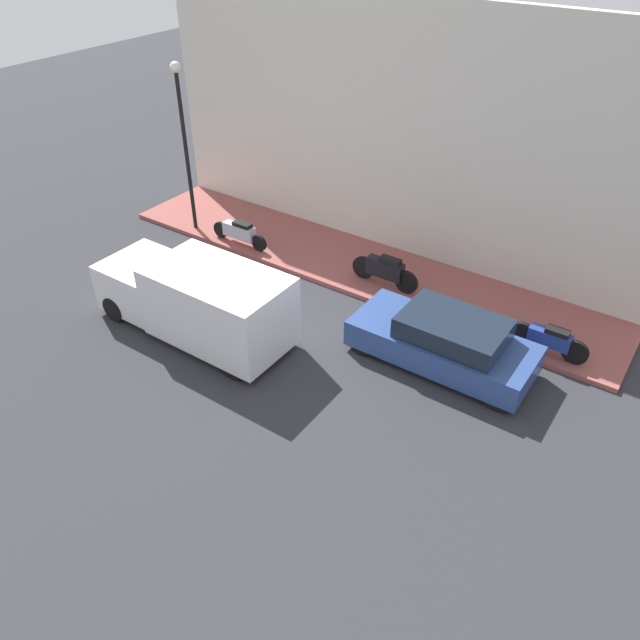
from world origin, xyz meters
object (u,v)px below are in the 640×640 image
object	(u,v)px
delivery_van	(195,298)
parked_car	(445,341)
motorcycle_black	(385,270)
streetlamp	(183,129)
motorcycle_blue	(550,339)
scooter_silver	(240,232)

from	to	relation	value
delivery_van	parked_car	bearing A→B (deg)	-67.21
motorcycle_black	streetlamp	world-z (taller)	streetlamp
motorcycle_black	parked_car	bearing A→B (deg)	-126.50
motorcycle_black	motorcycle_blue	bearing A→B (deg)	-95.56
parked_car	motorcycle_black	bearing A→B (deg)	53.50
delivery_van	scooter_silver	distance (m)	4.43
motorcycle_black	streetlamp	distance (m)	7.33
delivery_van	streetlamp	distance (m)	6.05
streetlamp	parked_car	bearing A→B (deg)	-99.59
motorcycle_black	delivery_van	bearing A→B (deg)	146.90
motorcycle_black	streetlamp	xyz separation A→B (m)	(-0.42, 6.79, 2.72)
parked_car	motorcycle_blue	world-z (taller)	parked_car
delivery_van	motorcycle_black	xyz separation A→B (m)	(4.39, -2.86, -0.38)
delivery_van	scooter_silver	xyz separation A→B (m)	(3.93, 2.00, -0.45)
motorcycle_blue	streetlamp	size ratio (longest dim) A/B	0.36
delivery_van	scooter_silver	size ratio (longest dim) A/B	2.53
parked_car	delivery_van	bearing A→B (deg)	112.79
motorcycle_blue	motorcycle_black	world-z (taller)	motorcycle_black
motorcycle_blue	motorcycle_black	bearing A→B (deg)	84.44
scooter_silver	motorcycle_black	world-z (taller)	motorcycle_black
motorcycle_blue	scooter_silver	xyz separation A→B (m)	(0.00, 9.58, -0.01)
delivery_van	motorcycle_blue	xyz separation A→B (m)	(3.93, -7.58, -0.44)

